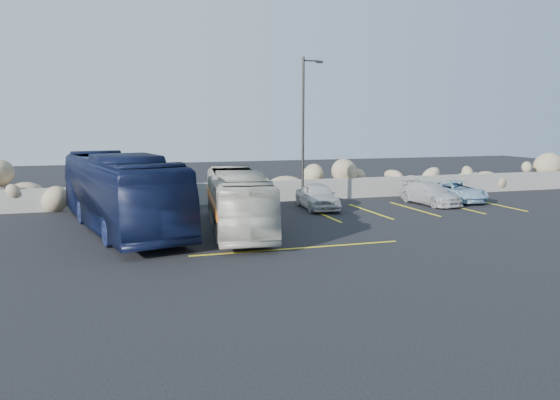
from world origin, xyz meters
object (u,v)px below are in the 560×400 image
object	(u,v)px
tour_coach	(120,192)
car_c	(430,194)
car_d	(458,191)
lamppost	(304,128)
vintage_bus	(238,201)
car_a	(317,196)

from	to	relation	value
tour_coach	car_c	xyz separation A→B (m)	(16.76, 2.41, -1.03)
tour_coach	car_d	bearing A→B (deg)	-3.09
lamppost	vintage_bus	world-z (taller)	lamppost
car_a	car_c	world-z (taller)	car_a
tour_coach	lamppost	bearing A→B (deg)	8.85
lamppost	tour_coach	size ratio (longest dim) A/B	0.68
tour_coach	car_c	size ratio (longest dim) A/B	2.82
car_c	car_d	xyz separation A→B (m)	(2.22, 0.58, -0.02)
lamppost	tour_coach	xyz separation A→B (m)	(-9.65, -3.68, -2.66)
lamppost	car_d	world-z (taller)	lamppost
lamppost	vintage_bus	xyz separation A→B (m)	(-4.91, -5.34, -3.01)
vintage_bus	car_d	xyz separation A→B (m)	(14.24, 4.65, -0.69)
tour_coach	car_a	bearing A→B (deg)	3.38
car_a	car_d	world-z (taller)	car_a
lamppost	vintage_bus	distance (m)	7.86
car_a	car_d	size ratio (longest dim) A/B	0.97
tour_coach	car_d	size ratio (longest dim) A/B	2.78
vintage_bus	car_a	xyz separation A→B (m)	(5.36, 4.45, -0.58)
vintage_bus	tour_coach	distance (m)	5.04
car_d	car_c	bearing A→B (deg)	-160.82
lamppost	car_d	bearing A→B (deg)	-4.27
car_c	car_d	distance (m)	2.30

